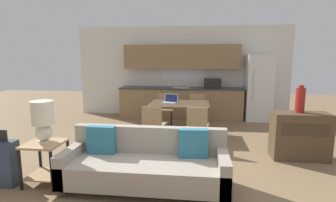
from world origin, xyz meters
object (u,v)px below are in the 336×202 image
object	(u,v)px
refrigerator	(258,88)
table_lamp	(43,119)
credenza	(300,136)
dining_chair_near_left	(154,123)
suitcase	(0,163)
vase	(300,100)
dining_chair_far_right	(198,108)
laptop	(170,101)
couch	(146,164)
dining_chair_near_right	(198,124)
side_table	(45,156)
dining_chair_far_left	(165,108)
dining_table	(179,106)

from	to	relation	value
refrigerator	table_lamp	size ratio (longest dim) A/B	3.21
credenza	dining_chair_near_left	world-z (taller)	dining_chair_near_left
dining_chair_near_left	suitcase	distance (m)	2.60
dining_chair_near_left	suitcase	world-z (taller)	dining_chair_near_left
vase	dining_chair_far_right	size ratio (longest dim) A/B	0.57
laptop	suitcase	world-z (taller)	laptop
refrigerator	couch	distance (m)	4.92
dining_chair_near_right	side_table	bearing A→B (deg)	46.30
couch	side_table	bearing A→B (deg)	-176.13
couch	laptop	world-z (taller)	laptop
vase	dining_chair_near_left	world-z (taller)	vase
side_table	dining_chair_near_right	bearing A→B (deg)	40.34
laptop	suitcase	size ratio (longest dim) A/B	0.47
side_table	table_lamp	bearing A→B (deg)	111.29
dining_chair_far_left	dining_chair_far_right	distance (m)	0.86
refrigerator	table_lamp	xyz separation A→B (m)	(-3.81, -4.32, -0.00)
refrigerator	dining_chair_near_right	bearing A→B (deg)	-123.19
dining_chair_far_right	suitcase	bearing A→B (deg)	-135.51
credenza	dining_table	bearing A→B (deg)	151.50
dining_chair_far_left	laptop	world-z (taller)	laptop
couch	dining_table	bearing A→B (deg)	84.03
vase	suitcase	distance (m)	4.79
dining_chair_near_right	suitcase	xyz separation A→B (m)	(-2.71, -1.90, -0.15)
couch	dining_chair_far_right	xyz separation A→B (m)	(0.69, 3.32, 0.16)
vase	dining_chair_far_left	size ratio (longest dim) A/B	0.57
refrigerator	suitcase	xyz separation A→B (m)	(-4.39, -4.47, -0.60)
refrigerator	vase	bearing A→B (deg)	-88.48
dining_chair_far_right	laptop	distance (m)	1.03
table_lamp	suitcase	xyz separation A→B (m)	(-0.58, -0.15, -0.60)
credenza	dining_chair_far_right	bearing A→B (deg)	131.73
dining_table	side_table	distance (m)	3.12
credenza	laptop	world-z (taller)	laptop
vase	suitcase	world-z (taller)	vase
laptop	dining_chair_far_left	bearing A→B (deg)	120.00
credenza	vase	bearing A→B (deg)	124.02
credenza	dining_chair_near_right	distance (m)	1.83
dining_chair_near_right	dining_chair_far_left	size ratio (longest dim) A/B	1.00
table_lamp	dining_chair_near_right	distance (m)	2.79
side_table	dining_chair_far_right	xyz separation A→B (m)	(2.11, 3.42, 0.07)
couch	dining_chair_far_right	size ratio (longest dim) A/B	2.64
dining_chair_near_left	refrigerator	bearing A→B (deg)	-125.81
dining_table	credenza	bearing A→B (deg)	-28.50
dining_table	dining_chair_far_left	bearing A→B (deg)	118.41
refrigerator	dining_chair_far_left	xyz separation A→B (m)	(-2.55, -0.93, -0.45)
side_table	dining_table	bearing A→B (deg)	57.20
credenza	laptop	distance (m)	2.75
dining_chair_far_right	refrigerator	bearing A→B (deg)	21.22
dining_table	table_lamp	bearing A→B (deg)	-123.43
dining_chair_near_left	dining_chair_far_right	world-z (taller)	same
dining_chair_near_right	refrigerator	bearing A→B (deg)	-117.23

